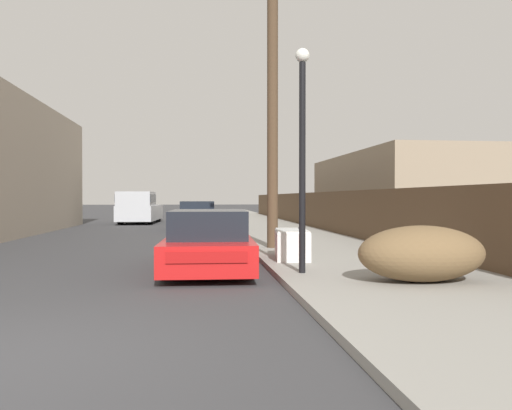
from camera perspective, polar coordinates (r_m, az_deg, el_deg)
name	(u,v)px	position (r m, az deg, el deg)	size (l,w,h in m)	color
ground_plane	(2,364)	(5.25, -27.07, -15.89)	(220.00, 220.00, 0.00)	#38383A
sidewalk_curb	(260,223)	(28.47, 0.41, -2.09)	(4.20, 63.00, 0.12)	gray
discarded_fridge	(292,244)	(11.43, 4.12, -4.48)	(0.91, 1.64, 0.68)	silver
parked_sports_car_red	(209,242)	(10.54, -5.42, -4.29)	(1.92, 4.64, 1.25)	red
car_parked_mid	(198,216)	(23.75, -6.64, -1.29)	(1.94, 4.37, 1.35)	#2D478C
pickup_truck	(139,208)	(30.06, -13.23, -0.32)	(2.27, 5.44, 1.86)	silver
utility_pole	(273,100)	(14.14, 1.90, 11.93)	(1.80, 0.30, 8.00)	#4C3826
street_lamp	(302,141)	(9.27, 5.32, 7.29)	(0.26, 0.26, 4.13)	black
brush_pile	(421,254)	(8.69, 18.38, -5.29)	(2.13, 1.29, 0.93)	brown
wooden_fence	(305,209)	(25.66, 5.62, -0.44)	(0.08, 38.20, 1.65)	brown
building_right_house	(399,191)	(27.57, 16.04, 1.58)	(6.00, 13.43, 3.78)	gray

